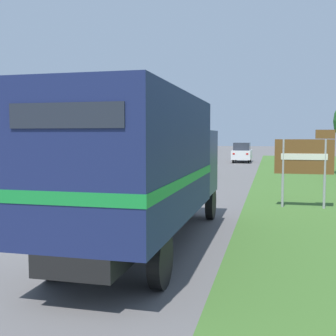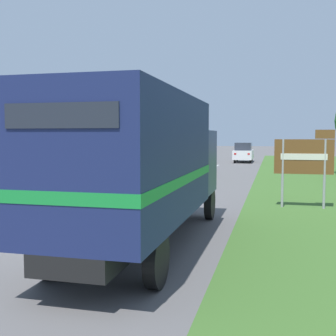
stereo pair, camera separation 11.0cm
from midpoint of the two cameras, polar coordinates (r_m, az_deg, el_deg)
The scene contains 11 objects.
ground_plane at distance 10.92m, azimuth -12.02°, elevation -9.49°, with size 200.00×200.00×0.00m, color #5B5959.
edge_line_yellow at distance 27.49m, azimuth -3.79°, elevation -1.06°, with size 0.12×62.09×0.01m, color yellow.
centre_dash_near at distance 11.33m, azimuth -10.95°, elevation -8.95°, with size 0.12×2.60×0.01m, color white.
centre_dash_mid_a at distance 17.43m, azimuth -1.73°, elevation -4.20°, with size 0.12×2.60×0.01m, color white.
centre_dash_mid_b at distance 23.80m, azimuth 2.60°, elevation -1.90°, with size 0.12×2.60×0.01m, color white.
centre_dash_far at distance 30.26m, azimuth 5.08°, elevation -0.57°, with size 0.12×2.60×0.01m, color white.
centre_dash_farthest at distance 36.78m, azimuth 6.69°, elevation 0.29°, with size 0.12×2.60×0.01m, color white.
horse_trailer_truck at distance 9.69m, azimuth -3.03°, elevation 0.53°, with size 2.35×8.30×3.47m.
lead_car_white at distance 26.84m, azimuth -0.06°, elevation 1.02°, with size 1.80×4.39×2.07m.
lead_car_white_ahead at distance 42.35m, azimuth 10.27°, elevation 2.10°, with size 1.80×4.62×1.94m.
highway_sign at distance 15.85m, azimuth 18.24°, elevation 1.21°, with size 2.05×0.09×2.82m.
Camera 2 is at (4.75, -9.50, 2.60)m, focal length 45.00 mm.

